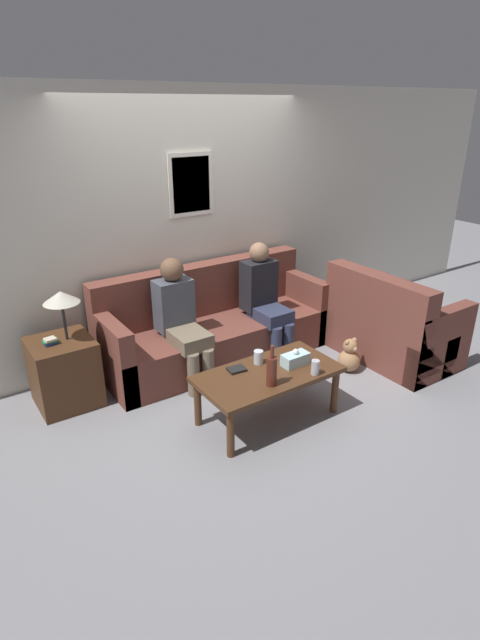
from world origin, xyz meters
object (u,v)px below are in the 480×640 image
at_px(couch_main, 214,328).
at_px(person_left, 180,317).
at_px(teddy_bear, 349,357).
at_px(person_right, 265,297).
at_px(wine_bottle, 272,370).
at_px(coffee_table, 268,378).
at_px(drinking_glass, 258,357).
at_px(couch_side, 390,328).

xyz_separation_m(couch_main, person_left, (-0.47, -0.19, 0.30)).
height_order(person_left, teddy_bear, person_left).
bearing_deg(person_right, wine_bottle, -124.61).
relative_size(person_left, teddy_bear, 3.36).
bearing_deg(wine_bottle, coffee_table, 59.11).
bearing_deg(couch_main, wine_bottle, -103.25).
bearing_deg(teddy_bear, coffee_table, -170.48).
distance_m(coffee_table, teddy_bear, 1.18).
height_order(wine_bottle, person_right, person_right).
xyz_separation_m(drinking_glass, person_right, (0.68, 0.83, 0.13)).
bearing_deg(couch_main, person_right, -22.92).
height_order(person_left, person_right, person_right).
bearing_deg(person_left, person_right, -0.76).
relative_size(couch_main, person_right, 2.02).
xyz_separation_m(coffee_table, drinking_glass, (0.02, 0.16, 0.11)).
bearing_deg(person_right, drinking_glass, -129.41).
relative_size(couch_main, couch_side, 1.91).
xyz_separation_m(couch_side, person_right, (-0.98, 0.82, 0.30)).
distance_m(couch_side, coffee_table, 1.70).
xyz_separation_m(couch_side, drinking_glass, (-1.67, -0.01, 0.17)).
bearing_deg(coffee_table, person_right, 54.78).
distance_m(drinking_glass, teddy_bear, 1.18).
xyz_separation_m(drinking_glass, teddy_bear, (1.13, 0.03, -0.34)).
relative_size(couch_side, drinking_glass, 10.80).
bearing_deg(couch_side, couch_main, 54.99).
relative_size(couch_main, person_left, 2.04).
distance_m(person_left, teddy_bear, 1.69).
bearing_deg(teddy_bear, drinking_glass, -178.60).
bearing_deg(person_left, teddy_bear, -30.29).
bearing_deg(couch_main, couch_side, -35.01).
bearing_deg(coffee_table, teddy_bear, 9.52).
bearing_deg(coffee_table, person_left, 104.03).
height_order(couch_main, couch_side, same).
bearing_deg(drinking_glass, person_right, 50.59).
distance_m(couch_main, person_left, 0.59).
relative_size(couch_main, coffee_table, 2.01).
xyz_separation_m(person_right, teddy_bear, (0.44, -0.80, -0.47)).
bearing_deg(couch_main, person_left, -157.93).
xyz_separation_m(coffee_table, person_left, (-0.25, 1.01, 0.24)).
height_order(couch_side, person_left, person_left).
bearing_deg(person_left, coffee_table, -75.97).
relative_size(drinking_glass, person_left, 0.10).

